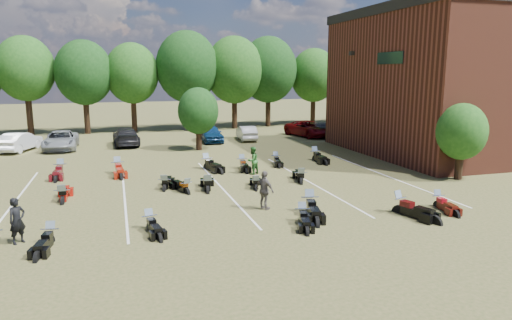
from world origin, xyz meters
name	(u,v)px	position (x,y,z in m)	size (l,w,h in m)	color
ground	(295,198)	(0.00, 0.00, 0.00)	(160.00, 160.00, 0.00)	brown
car_1	(20,142)	(-15.52, 19.03, 0.74)	(1.56, 4.47, 1.47)	silver
car_2	(61,140)	(-12.51, 18.89, 0.73)	(2.44, 5.28, 1.47)	gray
car_3	(126,137)	(-7.48, 19.56, 0.73)	(2.05, 5.04, 1.46)	black
car_4	(211,134)	(-0.27, 19.39, 0.74)	(1.75, 4.34, 1.48)	#0B2951
car_5	(247,133)	(3.08, 19.52, 0.65)	(1.38, 3.97, 1.31)	beige
car_6	(308,129)	(9.44, 20.12, 0.74)	(2.47, 5.35, 1.49)	#610509
car_7	(322,129)	(10.99, 20.40, 0.66)	(1.86, 4.57, 1.33)	#3B3C40
person_black	(17,221)	(-11.75, -2.74, 0.84)	(0.61, 0.40, 1.68)	black
person_green	(253,160)	(-0.45, 5.73, 0.84)	(0.81, 0.63, 1.67)	#286526
person_grey	(265,190)	(-2.02, -1.39, 0.88)	(1.04, 0.43, 1.77)	#59524D
motorcycle_1	(51,244)	(-10.65, -3.15, 0.00)	(0.65, 2.03, 1.13)	black
motorcycle_2	(150,229)	(-7.15, -2.57, 0.00)	(0.64, 2.00, 1.11)	black
motorcycle_3	(302,222)	(-1.10, -3.51, 0.00)	(0.65, 2.04, 1.14)	black
motorcycle_4	(310,212)	(-0.26, -2.37, 0.00)	(0.80, 2.50, 1.40)	black
motorcycle_5	(399,213)	(3.44, -3.64, 0.00)	(0.78, 2.46, 1.37)	black
motorcycle_6	(437,207)	(5.63, -3.38, 0.00)	(0.64, 1.99, 1.11)	#410D09
motorcycle_7	(63,203)	(-10.79, 2.27, 0.00)	(0.74, 2.32, 1.29)	maroon
motorcycle_8	(187,194)	(-4.96, 2.31, 0.00)	(0.67, 2.09, 1.16)	black
motorcycle_9	(165,191)	(-5.97, 3.29, 0.00)	(0.69, 2.16, 1.20)	black
motorcycle_10	(208,193)	(-3.89, 2.23, 0.00)	(0.77, 2.42, 1.35)	black
motorcycle_11	(256,190)	(-1.40, 1.97, 0.00)	(0.65, 2.04, 1.14)	black
motorcycle_12	(301,184)	(1.40, 2.62, 0.00)	(0.72, 2.27, 1.26)	black
motorcycle_14	(61,175)	(-11.54, 8.79, 0.00)	(0.78, 2.45, 1.37)	#4E0B12
motorcycle_15	(118,173)	(-8.26, 8.38, 0.00)	(0.80, 2.51, 1.40)	maroon
motorcycle_16	(207,169)	(-2.81, 8.10, 0.00)	(0.79, 2.47, 1.38)	black
motorcycle_17	(242,168)	(-0.60, 7.67, 0.00)	(0.70, 2.19, 1.22)	black
motorcycle_18	(276,164)	(1.96, 8.37, 0.00)	(0.64, 2.02, 1.12)	black
motorcycle_19	(315,160)	(4.99, 8.70, 0.00)	(0.77, 2.41, 1.34)	black
brick_building	(512,81)	(22.00, 9.00, 5.36)	(25.40, 15.20, 10.70)	maroon
tree_line	(185,70)	(-1.00, 29.00, 6.31)	(56.00, 6.00, 9.79)	black
young_tree_near_building	(462,132)	(10.50, 1.00, 2.75)	(2.80, 2.80, 4.16)	black
young_tree_midfield	(198,111)	(-2.00, 15.50, 3.09)	(3.20, 3.20, 4.70)	black
parking_lines	(222,188)	(-3.00, 3.00, 0.01)	(20.10, 14.00, 0.01)	silver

